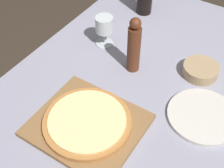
{
  "coord_description": "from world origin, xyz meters",
  "views": [
    {
      "loc": [
        0.38,
        -0.77,
        1.62
      ],
      "look_at": [
        -0.05,
        -0.1,
        0.79
      ],
      "focal_mm": 50.0,
      "sensor_mm": 36.0,
      "label": 1
    }
  ],
  "objects_px": {
    "pepper_mill": "(134,46)",
    "wine_glass": "(104,26)",
    "pizza": "(87,121)",
    "small_bowl": "(200,70)"
  },
  "relations": [
    {
      "from": "pizza",
      "to": "small_bowl",
      "type": "bearing_deg",
      "value": 63.46
    },
    {
      "from": "pepper_mill",
      "to": "wine_glass",
      "type": "xyz_separation_m",
      "value": [
        -0.19,
        0.07,
        -0.02
      ]
    },
    {
      "from": "pepper_mill",
      "to": "wine_glass",
      "type": "height_order",
      "value": "pepper_mill"
    },
    {
      "from": "small_bowl",
      "to": "pepper_mill",
      "type": "bearing_deg",
      "value": -154.49
    },
    {
      "from": "pepper_mill",
      "to": "wine_glass",
      "type": "bearing_deg",
      "value": 158.76
    },
    {
      "from": "pizza",
      "to": "pepper_mill",
      "type": "height_order",
      "value": "pepper_mill"
    },
    {
      "from": "pepper_mill",
      "to": "small_bowl",
      "type": "height_order",
      "value": "pepper_mill"
    },
    {
      "from": "pepper_mill",
      "to": "small_bowl",
      "type": "xyz_separation_m",
      "value": [
        0.25,
        0.12,
        -0.1
      ]
    },
    {
      "from": "pepper_mill",
      "to": "wine_glass",
      "type": "distance_m",
      "value": 0.2
    },
    {
      "from": "wine_glass",
      "to": "small_bowl",
      "type": "bearing_deg",
      "value": 5.87
    }
  ]
}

